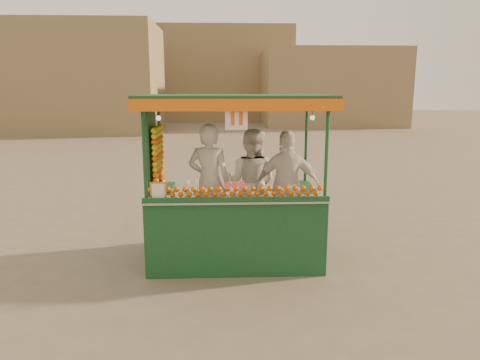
{
  "coord_description": "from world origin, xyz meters",
  "views": [
    {
      "loc": [
        -0.39,
        -6.38,
        2.44
      ],
      "look_at": [
        -0.13,
        -0.24,
        1.18
      ],
      "focal_mm": 33.25,
      "sensor_mm": 36.0,
      "label": 1
    }
  ],
  "objects_px": {
    "vendor_right": "(287,186)",
    "juice_cart": "(230,209)",
    "vendor_middle": "(251,182)",
    "vendor_left": "(209,182)"
  },
  "relations": [
    {
      "from": "vendor_right",
      "to": "juice_cart",
      "type": "bearing_deg",
      "value": 8.18
    },
    {
      "from": "vendor_middle",
      "to": "vendor_right",
      "type": "distance_m",
      "value": 0.57
    },
    {
      "from": "juice_cart",
      "to": "vendor_middle",
      "type": "relative_size",
      "value": 1.62
    },
    {
      "from": "vendor_middle",
      "to": "vendor_left",
      "type": "bearing_deg",
      "value": 39.38
    },
    {
      "from": "juice_cart",
      "to": "vendor_left",
      "type": "height_order",
      "value": "juice_cart"
    },
    {
      "from": "vendor_left",
      "to": "juice_cart",
      "type": "bearing_deg",
      "value": 159.61
    },
    {
      "from": "vendor_right",
      "to": "vendor_middle",
      "type": "bearing_deg",
      "value": -28.16
    },
    {
      "from": "vendor_left",
      "to": "vendor_middle",
      "type": "distance_m",
      "value": 0.65
    },
    {
      "from": "juice_cart",
      "to": "vendor_right",
      "type": "relative_size",
      "value": 1.63
    },
    {
      "from": "juice_cart",
      "to": "vendor_right",
      "type": "xyz_separation_m",
      "value": [
        0.82,
        0.1,
        0.31
      ]
    }
  ]
}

